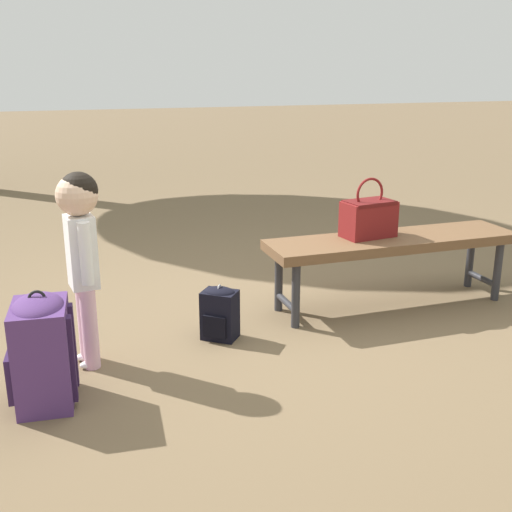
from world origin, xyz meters
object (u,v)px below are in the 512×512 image
object	(u,v)px
handbag	(369,217)
backpack_large	(42,348)
park_bench	(392,246)
backpack_small	(220,312)
child_standing	(81,239)

from	to	relation	value
handbag	backpack_large	xyz separation A→B (m)	(1.94, 0.61, -0.31)
park_bench	handbag	world-z (taller)	handbag
park_bench	backpack_large	world-z (taller)	backpack_large
handbag	backpack_small	size ratio (longest dim) A/B	1.16
handbag	child_standing	size ratio (longest dim) A/B	0.37
park_bench	backpack_large	size ratio (longest dim) A/B	2.98
child_standing	backpack_small	xyz separation A→B (m)	(-0.71, -0.08, -0.50)
park_bench	backpack_small	bearing A→B (deg)	6.79
handbag	backpack_large	size ratio (longest dim) A/B	0.68
park_bench	backpack_small	size ratio (longest dim) A/B	5.06
child_standing	backpack_small	world-z (taller)	child_standing
backpack_large	backpack_small	xyz separation A→B (m)	(-0.93, -0.42, -0.11)
child_standing	backpack_small	bearing A→B (deg)	-173.34
child_standing	handbag	bearing A→B (deg)	-170.89
handbag	backpack_small	xyz separation A→B (m)	(1.01, 0.19, -0.42)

